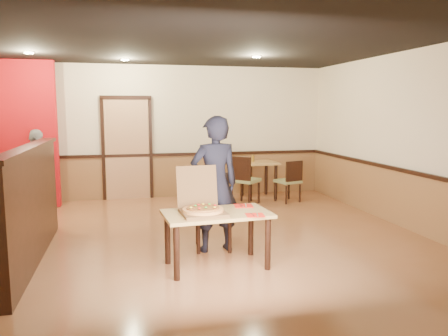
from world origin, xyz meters
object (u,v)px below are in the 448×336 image
at_px(diner_chair, 213,208).
at_px(side_chair_left, 244,178).
at_px(diner, 215,184).
at_px(passerby, 37,171).
at_px(pizza_box, 202,208).
at_px(main_table, 217,221).
at_px(side_table, 259,170).
at_px(condiment, 253,158).
at_px(side_chair_right, 290,179).

relative_size(diner_chair, side_chair_left, 1.04).
relative_size(diner, passerby, 1.18).
bearing_deg(passerby, pizza_box, -138.70).
bearing_deg(diner_chair, side_chair_left, 73.10).
distance_m(diner, passerby, 3.97).
relative_size(side_chair_left, passerby, 0.64).
relative_size(main_table, side_table, 1.69).
distance_m(diner_chair, side_chair_left, 2.73).
bearing_deg(condiment, side_chair_left, -120.91).
height_order(side_table, condiment, condiment).
bearing_deg(main_table, side_chair_left, 64.54).
xyz_separation_m(diner_chair, condiment, (1.52, 3.12, 0.29)).
bearing_deg(condiment, side_table, -16.10).
xyz_separation_m(side_table, diner, (-1.64, -3.24, 0.31)).
height_order(passerby, pizza_box, passerby).
relative_size(main_table, side_chair_right, 1.52).
xyz_separation_m(side_chair_left, condiment, (0.38, 0.64, 0.31)).
relative_size(main_table, pizza_box, 2.08).
distance_m(side_chair_left, condiment, 0.80).
relative_size(pizza_box, condiment, 4.37).
bearing_deg(diner, main_table, 73.36).
xyz_separation_m(main_table, side_chair_right, (2.21, 3.24, -0.10)).
xyz_separation_m(diner_chair, side_chair_right, (2.11, 2.48, -0.08)).
bearing_deg(main_table, passerby, 122.13).
distance_m(pizza_box, condiment, 4.29).
height_order(diner_chair, condiment, diner_chair).
relative_size(main_table, side_chair_left, 1.34).
bearing_deg(side_chair_left, condiment, -76.20).
distance_m(diner_chair, pizza_box, 0.84).
bearing_deg(diner, passerby, -53.93).
bearing_deg(side_chair_right, pizza_box, 35.79).
distance_m(diner_chair, side_chair_right, 3.25).
bearing_deg(pizza_box, main_table, -1.06).
xyz_separation_m(side_chair_left, pizza_box, (-1.42, -3.26, 0.21)).
relative_size(passerby, condiment, 10.63).
relative_size(main_table, condiment, 9.09).
bearing_deg(condiment, diner_chair, -115.89).
relative_size(side_table, pizza_box, 1.23).
xyz_separation_m(main_table, side_chair_left, (1.24, 3.25, -0.03)).
xyz_separation_m(side_chair_left, side_table, (0.50, 0.60, 0.06)).
xyz_separation_m(side_chair_left, passerby, (-3.85, 0.25, 0.23)).
relative_size(side_chair_left, side_table, 1.26).
height_order(passerby, condiment, passerby).
relative_size(main_table, diner, 0.72).
relative_size(side_chair_right, side_table, 1.11).
height_order(diner_chair, diner, diner).
height_order(diner, passerby, diner).
distance_m(main_table, diner, 0.70).
xyz_separation_m(side_chair_right, diner, (-2.11, -2.63, 0.43)).
bearing_deg(pizza_box, diner_chair, 65.54).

